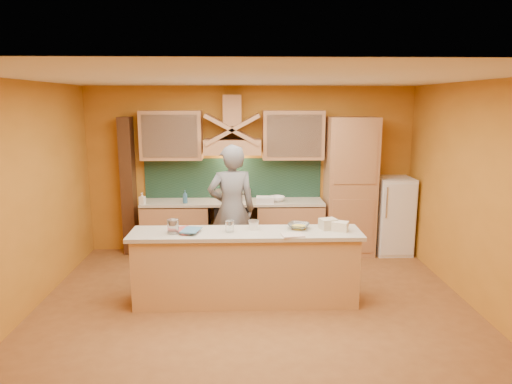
{
  "coord_description": "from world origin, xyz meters",
  "views": [
    {
      "loc": [
        -0.13,
        -5.21,
        2.55
      ],
      "look_at": [
        0.05,
        0.9,
        1.33
      ],
      "focal_mm": 32.0,
      "sensor_mm": 36.0,
      "label": 1
    }
  ],
  "objects_px": {
    "person": "(232,210)",
    "mixing_bowl": "(299,226)",
    "fridge": "(393,215)",
    "kitchen_scale": "(254,226)",
    "stove": "(233,228)"
  },
  "relations": [
    {
      "from": "person",
      "to": "mixing_bowl",
      "type": "distance_m",
      "value": 1.29
    },
    {
      "from": "fridge",
      "to": "kitchen_scale",
      "type": "xyz_separation_m",
      "value": [
        -2.4,
        -1.8,
        0.34
      ]
    },
    {
      "from": "mixing_bowl",
      "to": "person",
      "type": "bearing_deg",
      "value": 133.0
    },
    {
      "from": "fridge",
      "to": "mixing_bowl",
      "type": "height_order",
      "value": "fridge"
    },
    {
      "from": "person",
      "to": "kitchen_scale",
      "type": "distance_m",
      "value": 1.0
    },
    {
      "from": "stove",
      "to": "fridge",
      "type": "height_order",
      "value": "fridge"
    },
    {
      "from": "stove",
      "to": "person",
      "type": "distance_m",
      "value": 1.0
    },
    {
      "from": "fridge",
      "to": "mixing_bowl",
      "type": "relative_size",
      "value": 4.77
    },
    {
      "from": "fridge",
      "to": "stove",
      "type": "bearing_deg",
      "value": 180.0
    },
    {
      "from": "stove",
      "to": "person",
      "type": "xyz_separation_m",
      "value": [
        -0.0,
        -0.85,
        0.52
      ]
    },
    {
      "from": "stove",
      "to": "person",
      "type": "height_order",
      "value": "person"
    },
    {
      "from": "person",
      "to": "mixing_bowl",
      "type": "relative_size",
      "value": 7.13
    },
    {
      "from": "stove",
      "to": "mixing_bowl",
      "type": "distance_m",
      "value": 2.06
    },
    {
      "from": "fridge",
      "to": "mixing_bowl",
      "type": "bearing_deg",
      "value": -135.46
    },
    {
      "from": "fridge",
      "to": "person",
      "type": "xyz_separation_m",
      "value": [
        -2.7,
        -0.85,
        0.32
      ]
    }
  ]
}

